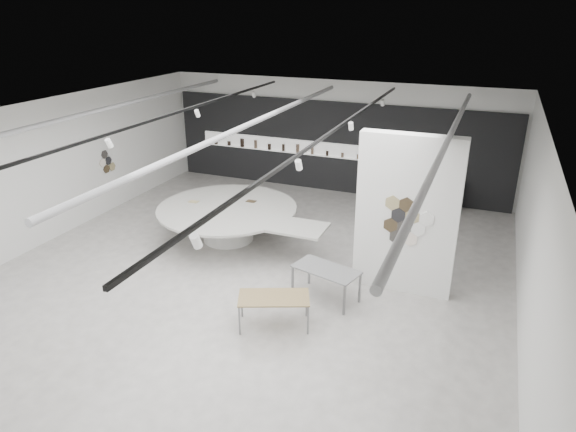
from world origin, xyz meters
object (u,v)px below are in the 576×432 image
at_px(partition_column, 407,216).
at_px(sample_table_wood, 274,299).
at_px(kitchen_counter, 432,192).
at_px(display_island, 230,219).
at_px(sample_table_stone, 326,271).

height_order(partition_column, sample_table_wood, partition_column).
distance_m(sample_table_wood, kitchen_counter, 8.25).
height_order(display_island, sample_table_stone, display_island).
bearing_deg(kitchen_counter, display_island, -133.12).
relative_size(display_island, sample_table_stone, 3.09).
bearing_deg(sample_table_wood, partition_column, 49.63).
relative_size(sample_table_stone, kitchen_counter, 0.87).
height_order(partition_column, kitchen_counter, partition_column).
relative_size(sample_table_wood, sample_table_stone, 1.00).
distance_m(partition_column, kitchen_counter, 5.68).
distance_m(partition_column, sample_table_wood, 3.45).
height_order(sample_table_stone, kitchen_counter, kitchen_counter).
xyz_separation_m(partition_column, sample_table_wood, (-2.10, -2.46, -1.19)).
relative_size(partition_column, sample_table_stone, 2.28).
distance_m(partition_column, sample_table_stone, 2.13).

